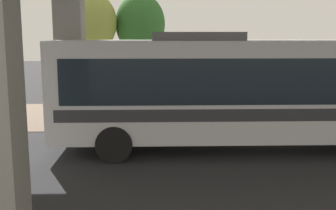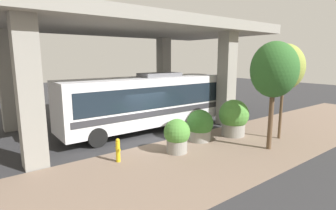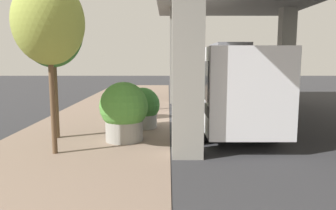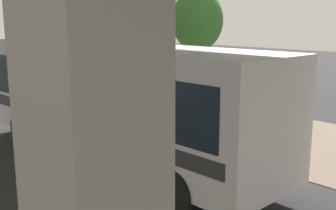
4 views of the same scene
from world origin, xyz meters
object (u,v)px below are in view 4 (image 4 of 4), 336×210
(bus, at_px, (114,94))
(planter_front, at_px, (176,107))
(fire_hydrant, at_px, (299,144))
(planter_back, at_px, (146,92))
(planter_middle, at_px, (235,114))
(street_tree_near, at_px, (197,21))
(street_tree_far, at_px, (155,19))

(bus, distance_m, planter_front, 3.87)
(fire_hydrant, xyz_separation_m, planter_back, (-0.45, -7.04, 0.52))
(bus, xyz_separation_m, planter_middle, (-4.20, 0.98, -1.06))
(street_tree_near, bearing_deg, planter_middle, 58.71)
(fire_hydrant, bearing_deg, planter_middle, -102.91)
(bus, xyz_separation_m, street_tree_far, (-5.94, -4.90, 2.01))
(bus, height_order, planter_front, bus)
(planter_back, bearing_deg, bus, 39.46)
(bus, height_order, planter_middle, bus)
(planter_back, relative_size, street_tree_far, 0.41)
(bus, relative_size, planter_front, 6.14)
(planter_front, bearing_deg, planter_middle, 107.19)
(fire_hydrant, xyz_separation_m, planter_middle, (-0.63, -2.73, 0.30))
(planter_front, relative_size, planter_middle, 1.05)
(bus, distance_m, planter_back, 5.29)
(planter_back, bearing_deg, fire_hydrant, 86.32)
(planter_front, xyz_separation_m, street_tree_near, (-3.01, -1.78, 3.01))
(planter_middle, bearing_deg, street_tree_far, -106.46)
(planter_front, xyz_separation_m, planter_middle, (-0.65, 2.11, 0.00))
(street_tree_near, bearing_deg, fire_hydrant, 65.71)
(planter_back, bearing_deg, street_tree_far, -140.48)
(planter_front, relative_size, street_tree_far, 0.33)
(fire_hydrant, xyz_separation_m, street_tree_far, (-2.36, -8.61, 3.37))
(planter_middle, bearing_deg, bus, -13.18)
(bus, distance_m, fire_hydrant, 5.34)
(bus, bearing_deg, planter_middle, 166.82)
(bus, relative_size, street_tree_near, 2.02)
(fire_hydrant, height_order, planter_back, planter_back)
(street_tree_near, bearing_deg, bus, 23.83)
(bus, bearing_deg, fire_hydrant, 133.92)
(fire_hydrant, xyz_separation_m, planter_front, (0.03, -4.84, 0.30))
(street_tree_near, distance_m, street_tree_far, 2.09)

